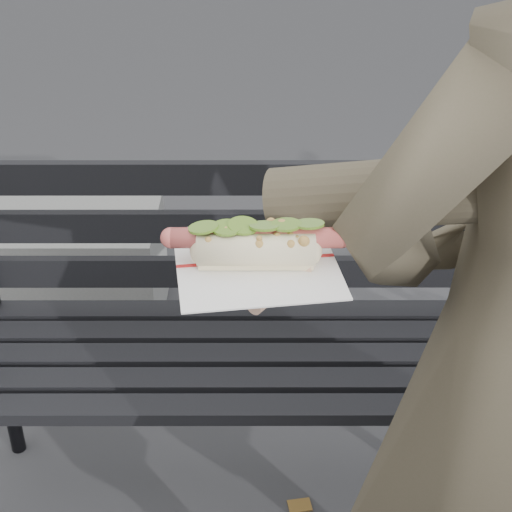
# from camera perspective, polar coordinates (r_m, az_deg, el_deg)

# --- Properties ---
(park_bench) EXTENTS (1.50, 0.44, 0.88)m
(park_bench) POSITION_cam_1_polar(r_m,az_deg,el_deg) (1.88, -0.65, -4.68)
(park_bench) COLOR black
(park_bench) RESTS_ON ground
(held_hotdog) EXTENTS (0.63, 0.31, 0.20)m
(held_hotdog) POSITION_cam_1_polar(r_m,az_deg,el_deg) (0.99, 11.24, 3.61)
(held_hotdog) COLOR #484230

